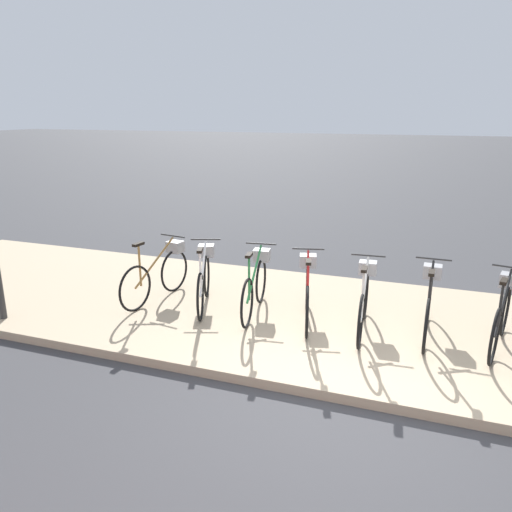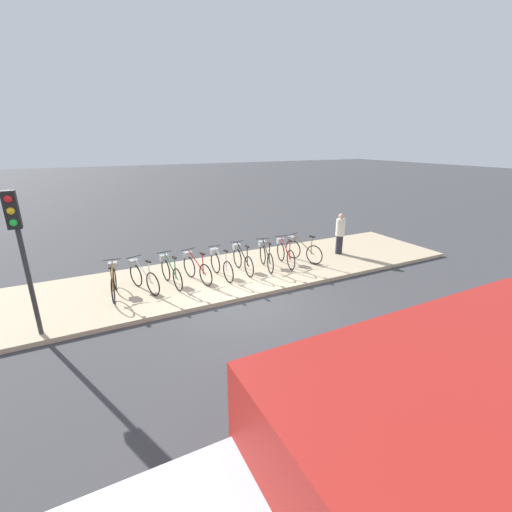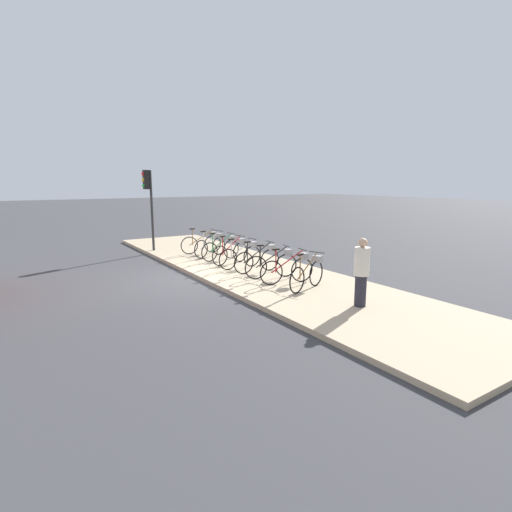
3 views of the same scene
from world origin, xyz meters
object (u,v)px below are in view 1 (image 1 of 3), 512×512
parked_bicycle_6 (502,313)px  parked_bicycle_0 (159,272)px  parked_bicycle_2 (256,283)px  parked_bicycle_3 (307,290)px  parked_bicycle_1 (204,277)px  parked_bicycle_4 (364,298)px  parked_bicycle_5 (429,303)px

parked_bicycle_6 → parked_bicycle_0: bearing=180.0°
parked_bicycle_2 → parked_bicycle_3: 0.78m
parked_bicycle_1 → parked_bicycle_3: (1.59, -0.01, 0.00)m
parked_bicycle_3 → parked_bicycle_4: (0.79, -0.06, 0.00)m
parked_bicycle_3 → parked_bicycle_6: 2.47m
parked_bicycle_1 → parked_bicycle_4: bearing=-1.6°
parked_bicycle_4 → parked_bicycle_6: same height
parked_bicycle_6 → parked_bicycle_4: bearing=-177.4°
parked_bicycle_0 → parked_bicycle_1: same height
parked_bicycle_0 → parked_bicycle_4: 3.16m
parked_bicycle_0 → parked_bicycle_4: (3.16, -0.08, 0.00)m
parked_bicycle_2 → parked_bicycle_4: size_ratio=0.99×
parked_bicycle_1 → parked_bicycle_2: bearing=2.1°
parked_bicycle_1 → parked_bicycle_5: (3.20, 0.07, 0.00)m
parked_bicycle_0 → parked_bicycle_5: 3.97m
parked_bicycle_4 → parked_bicycle_5: same height
parked_bicycle_1 → parked_bicycle_2: same height
parked_bicycle_6 → parked_bicycle_1: bearing=-179.8°
parked_bicycle_2 → parked_bicycle_4: 1.57m
parked_bicycle_0 → parked_bicycle_3: size_ratio=1.02×
parked_bicycle_5 → parked_bicycle_6: (0.87, -0.05, 0.00)m
parked_bicycle_4 → parked_bicycle_5: bearing=9.1°
parked_bicycle_1 → parked_bicycle_2: 0.81m
parked_bicycle_0 → parked_bicycle_2: bearing=0.6°
parked_bicycle_4 → parked_bicycle_6: size_ratio=1.02×
parked_bicycle_0 → parked_bicycle_5: (3.97, 0.05, 0.00)m
parked_bicycle_1 → parked_bicycle_5: same height
parked_bicycle_2 → parked_bicycle_0: bearing=-179.4°
parked_bicycle_3 → parked_bicycle_5: bearing=2.6°
parked_bicycle_1 → parked_bicycle_6: bearing=0.2°
parked_bicycle_1 → parked_bicycle_2: (0.81, 0.03, 0.00)m
parked_bicycle_0 → parked_bicycle_5: same height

